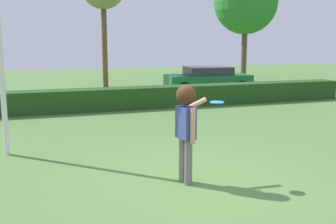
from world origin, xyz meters
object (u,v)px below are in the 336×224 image
at_px(person, 186,121).
at_px(parked_car_green, 208,78).
at_px(frisbee, 217,102).
at_px(oak_tree, 246,2).

relative_size(person, parked_car_green, 0.42).
height_order(frisbee, parked_car_green, frisbee).
height_order(person, frisbee, person).
bearing_deg(parked_car_green, frisbee, -113.39).
bearing_deg(frisbee, oak_tree, 59.60).
height_order(person, oak_tree, oak_tree).
bearing_deg(oak_tree, frisbee, -120.40).
distance_m(parked_car_green, oak_tree, 7.26).
distance_m(frisbee, parked_car_green, 13.18).
distance_m(person, frisbee, 0.64).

